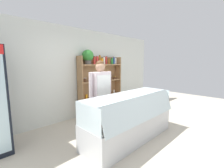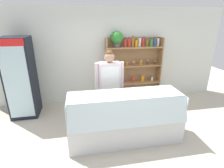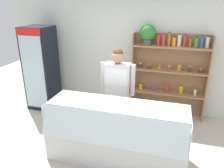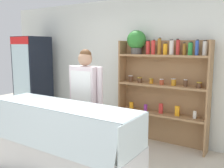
% 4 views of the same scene
% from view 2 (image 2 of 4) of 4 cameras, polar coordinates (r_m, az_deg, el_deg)
% --- Properties ---
extents(ground_plane, '(12.00, 12.00, 0.00)m').
position_cam_2_polar(ground_plane, '(3.87, 5.42, -17.45)').
color(ground_plane, beige).
extents(back_wall, '(6.80, 0.10, 2.70)m').
position_cam_2_polar(back_wall, '(5.20, -0.33, 9.15)').
color(back_wall, silver).
rests_on(back_wall, ground).
extents(drinks_fridge, '(0.64, 0.66, 1.99)m').
position_cam_2_polar(drinks_fridge, '(4.85, -27.59, 1.63)').
color(drinks_fridge, black).
rests_on(drinks_fridge, ground).
extents(shelving_unit, '(1.64, 0.35, 2.07)m').
position_cam_2_polar(shelving_unit, '(5.14, 5.91, 7.62)').
color(shelving_unit, '#9E754C').
rests_on(shelving_unit, ground).
extents(deli_display_case, '(2.25, 0.81, 1.01)m').
position_cam_2_polar(deli_display_case, '(3.70, 4.10, -13.36)').
color(deli_display_case, silver).
rests_on(deli_display_case, ground).
extents(shop_clerk, '(0.66, 0.25, 1.74)m').
position_cam_2_polar(shop_clerk, '(4.01, -0.81, 1.12)').
color(shop_clerk, '#2D2D38').
rests_on(shop_clerk, ground).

